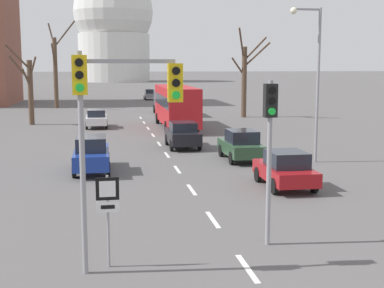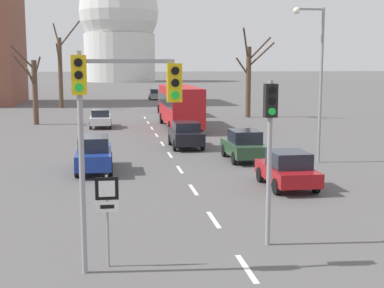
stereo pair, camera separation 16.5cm
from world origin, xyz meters
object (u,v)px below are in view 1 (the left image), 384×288
Objects in this scene: street_lamp_right at (313,70)px; sedan_mid_centre at (285,169)px; sedan_far_right at (241,145)px; delivery_truck at (167,99)px; city_bus at (176,104)px; sedan_near_right at (97,118)px; sedan_distant_centre at (92,154)px; sedan_near_left at (150,94)px; sedan_far_left at (183,134)px; traffic_signal_centre_tall at (270,131)px; route_sign_post at (108,205)px; traffic_signal_near_left at (113,106)px.

street_lamp_right reaches higher than sedan_mid_centre.
sedan_far_right is 27.47m from delivery_truck.
city_bus is (-1.73, 22.43, 1.23)m from sedan_mid_centre.
street_lamp_right is 7.74m from sedan_mid_centre.
city_bus is (6.59, -1.50, 1.26)m from sedan_near_right.
sedan_distant_centre is at bearing -90.09° from sedan_near_right.
sedan_near_left is 52.87m from sedan_far_right.
sedan_far_left reaches higher than sedan_near_right.
traffic_signal_centre_tall reaches higher than sedan_near_right.
sedan_near_left is 0.94× the size of sedan_near_right.
traffic_signal_centre_tall is at bearing -101.40° from sedan_far_right.
sedan_far_left is at bearing 103.17° from sedan_mid_centre.
traffic_signal_centre_tall is 5.07m from route_sign_post.
sedan_distant_centre reaches higher than sedan_near_right.
city_bus is at bearing 94.42° from sedan_mid_centre.
sedan_mid_centre is 6.81m from sedan_far_right.
city_bus reaches higher than sedan_distant_centre.
sedan_near_left is at bearing 90.53° from sedan_far_right.
delivery_truck is at bearing 76.06° from sedan_distant_centre.
sedan_distant_centre reaches higher than sedan_far_left.
route_sign_post is 0.54× the size of sedan_distant_centre.
street_lamp_right is 1.99× the size of sedan_near_right.
sedan_far_left is 0.38× the size of city_bus.
city_bus reaches higher than route_sign_post.
street_lamp_right is 17.87m from city_bus.
sedan_far_left is at bearing 89.28° from traffic_signal_centre_tall.
traffic_signal_near_left reaches higher than sedan_near_right.
city_bus is at bearing 79.02° from route_sign_post.
sedan_near_left is at bearing 88.39° from city_bus.
sedan_distant_centre reaches higher than sedan_near_left.
sedan_mid_centre is at bearing -70.82° from sedan_near_right.
route_sign_post is at bearing -95.87° from sedan_near_left.
route_sign_post reaches higher than sedan_near_left.
city_bus is at bearing -91.61° from sedan_near_left.
sedan_far_right reaches higher than sedan_far_left.
sedan_near_right is 0.38× the size of city_bus.
sedan_near_right is at bearing -102.06° from sedan_near_left.
sedan_near_right is (-11.70, 18.37, -4.22)m from street_lamp_right.
sedan_near_left is 37.27m from city_bus.
sedan_mid_centre reaches higher than sedan_near_right.
sedan_near_right is at bearing 109.18° from sedan_mid_centre.
sedan_distant_centre reaches higher than sedan_far_right.
street_lamp_right is at bearing 52.24° from traffic_signal_near_left.
street_lamp_right is 12.45m from sedan_distant_centre.
city_bus reaches higher than sedan_mid_centre.
sedan_near_right is 1.01× the size of sedan_far_left.
delivery_truck is at bearing 81.48° from traffic_signal_near_left.
sedan_far_right is at bearing 13.13° from sedan_distant_centre.
traffic_signal_centre_tall is 1.97× the size of route_sign_post.
sedan_far_right is 15.75m from city_bus.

